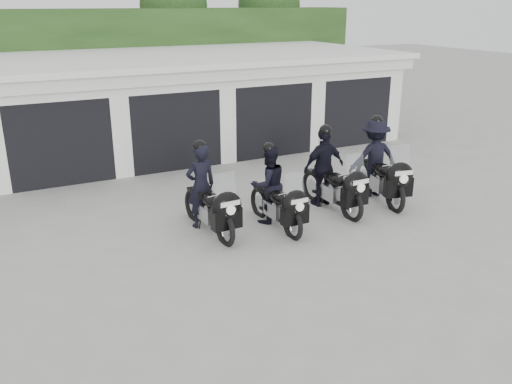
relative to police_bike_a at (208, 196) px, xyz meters
name	(u,v)px	position (x,y,z in m)	size (l,w,h in m)	color
ground	(269,240)	(0.91, -1.00, -0.77)	(80.00, 80.00, 0.00)	#9E9E99
garage_block	(149,105)	(0.91, 7.06, 0.65)	(16.40, 6.80, 2.96)	silver
background_vegetation	(120,50)	(1.28, 11.92, 2.00)	(20.00, 3.90, 5.80)	#1A3312
police_bike_a	(208,196)	(0.00, 0.00, 0.00)	(0.75, 2.24, 1.95)	black
police_bike_b	(273,190)	(1.36, -0.30, 0.00)	(0.84, 2.10, 1.83)	black
police_bike_c	(329,173)	(3.01, 0.04, 0.07)	(1.10, 2.28, 1.98)	black
police_bike_d	(377,163)	(4.43, 0.05, 0.11)	(1.34, 2.35, 2.07)	black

